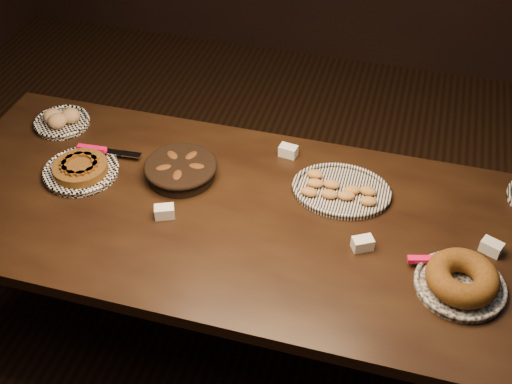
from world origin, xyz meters
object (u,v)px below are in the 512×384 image
(madeleine_platter, at_px, (340,190))
(bundt_cake_plate, at_px, (461,280))
(buffet_table, at_px, (249,229))
(apple_tart_plate, at_px, (81,169))

(madeleine_platter, relative_size, bundt_cake_plate, 1.13)
(buffet_table, bearing_deg, apple_tart_plate, 176.07)
(madeleine_platter, bearing_deg, bundt_cake_plate, -35.21)
(buffet_table, bearing_deg, bundt_cake_plate, -11.00)
(bundt_cake_plate, bearing_deg, madeleine_platter, 129.50)
(apple_tart_plate, distance_m, madeleine_platter, 1.00)
(apple_tart_plate, xyz_separation_m, bundt_cake_plate, (1.43, -0.19, 0.02))
(buffet_table, height_order, apple_tart_plate, apple_tart_plate)
(bundt_cake_plate, bearing_deg, buffet_table, 156.34)
(madeleine_platter, bearing_deg, apple_tart_plate, -168.38)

